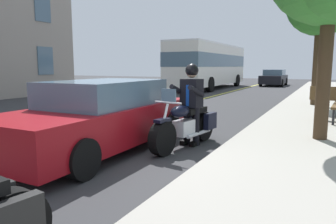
{
  "coord_description": "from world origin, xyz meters",
  "views": [
    {
      "loc": [
        5.27,
        3.79,
        1.68
      ],
      "look_at": [
        -0.48,
        0.88,
        0.75
      ],
      "focal_mm": 33.83,
      "sensor_mm": 36.0,
      "label": 1
    }
  ],
  "objects_px": {
    "motorcycle_main": "(186,125)",
    "rider_main": "(191,97)",
    "street_tree_curbside": "(322,4)",
    "car_dark": "(101,116)",
    "car_silver": "(274,78)",
    "bus_near": "(209,64)"
  },
  "relations": [
    {
      "from": "motorcycle_main",
      "to": "rider_main",
      "type": "relative_size",
      "value": 1.27
    },
    {
      "from": "street_tree_curbside",
      "to": "motorcycle_main",
      "type": "bearing_deg",
      "value": -15.79
    },
    {
      "from": "car_dark",
      "to": "street_tree_curbside",
      "type": "distance_m",
      "value": 10.12
    },
    {
      "from": "car_silver",
      "to": "car_dark",
      "type": "height_order",
      "value": "same"
    },
    {
      "from": "motorcycle_main",
      "to": "rider_main",
      "type": "height_order",
      "value": "rider_main"
    },
    {
      "from": "car_silver",
      "to": "bus_near",
      "type": "bearing_deg",
      "value": -32.37
    },
    {
      "from": "bus_near",
      "to": "car_dark",
      "type": "xyz_separation_m",
      "value": [
        18.09,
        4.11,
        -1.18
      ]
    },
    {
      "from": "car_silver",
      "to": "car_dark",
      "type": "bearing_deg",
      "value": 0.62
    },
    {
      "from": "rider_main",
      "to": "car_silver",
      "type": "bearing_deg",
      "value": -175.71
    },
    {
      "from": "car_dark",
      "to": "street_tree_curbside",
      "type": "height_order",
      "value": "street_tree_curbside"
    },
    {
      "from": "car_dark",
      "to": "street_tree_curbside",
      "type": "xyz_separation_m",
      "value": [
        -8.83,
        3.64,
        3.35
      ]
    },
    {
      "from": "motorcycle_main",
      "to": "street_tree_curbside",
      "type": "distance_m",
      "value": 8.87
    },
    {
      "from": "rider_main",
      "to": "car_silver",
      "type": "relative_size",
      "value": 0.38
    },
    {
      "from": "car_dark",
      "to": "motorcycle_main",
      "type": "bearing_deg",
      "value": 125.36
    },
    {
      "from": "car_silver",
      "to": "car_dark",
      "type": "distance_m",
      "value": 24.16
    },
    {
      "from": "motorcycle_main",
      "to": "bus_near",
      "type": "distance_m",
      "value": 18.0
    },
    {
      "from": "street_tree_curbside",
      "to": "car_dark",
      "type": "bearing_deg",
      "value": -22.43
    },
    {
      "from": "motorcycle_main",
      "to": "car_silver",
      "type": "xyz_separation_m",
      "value": [
        -23.14,
        -1.7,
        0.24
      ]
    },
    {
      "from": "rider_main",
      "to": "bus_near",
      "type": "distance_m",
      "value": 17.8
    },
    {
      "from": "motorcycle_main",
      "to": "street_tree_curbside",
      "type": "xyz_separation_m",
      "value": [
        -7.81,
        2.21,
        3.58
      ]
    },
    {
      "from": "car_silver",
      "to": "street_tree_curbside",
      "type": "distance_m",
      "value": 16.17
    },
    {
      "from": "bus_near",
      "to": "car_silver",
      "type": "relative_size",
      "value": 2.4
    }
  ]
}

